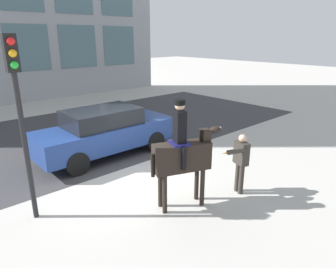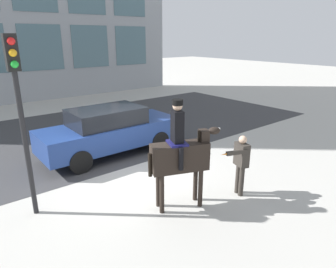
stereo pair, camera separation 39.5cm
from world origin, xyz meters
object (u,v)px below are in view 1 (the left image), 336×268
mounted_horse_lead (183,154)px  traffic_light (19,102)px  street_car_near_lane (105,131)px  pedestrian_bystander (241,159)px

mounted_horse_lead → traffic_light: bearing=167.8°
mounted_horse_lead → traffic_light: size_ratio=0.66×
street_car_near_lane → pedestrian_bystander: bearing=-75.2°
pedestrian_bystander → mounted_horse_lead: bearing=-0.3°
pedestrian_bystander → street_car_near_lane: size_ratio=0.33×
traffic_light → mounted_horse_lead: bearing=-33.4°
pedestrian_bystander → traffic_light: size_ratio=0.40×
traffic_light → street_car_near_lane: bearing=35.0°
mounted_horse_lead → pedestrian_bystander: mounted_horse_lead is taller
mounted_horse_lead → street_car_near_lane: size_ratio=0.55×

